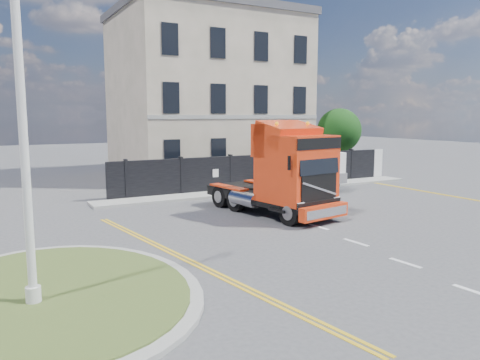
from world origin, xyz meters
TOP-DOWN VIEW (x-y plane):
  - ground at (0.00, 0.00)m, footprint 120.00×120.00m
  - traffic_island at (-7.00, -3.00)m, footprint 6.80×6.80m
  - hoarding_fence at (6.55, 9.00)m, footprint 18.80×0.25m
  - georgian_building at (6.00, 16.50)m, footprint 12.30×10.30m
  - tree at (14.38, 12.10)m, footprint 3.20×3.20m
  - pavement_far at (6.00, 8.10)m, footprint 20.00×1.60m
  - truck at (2.94, 1.88)m, footprint 3.46×6.89m
  - flatbed_pickup at (8.23, 6.96)m, footprint 2.43×5.47m
  - lamppost_island at (-7.50, -3.50)m, footprint 0.26×0.52m

SIDE VIEW (x-z plane):
  - ground at x=0.00m, z-range 0.00..0.00m
  - pavement_far at x=6.00m, z-range 0.00..0.12m
  - traffic_island at x=-7.00m, z-range 0.00..0.16m
  - hoarding_fence at x=6.55m, z-range 0.00..2.00m
  - flatbed_pickup at x=8.23m, z-range 0.09..2.35m
  - truck at x=2.94m, z-range -0.21..3.74m
  - tree at x=14.38m, z-range 0.65..5.45m
  - lamppost_island at x=-7.50m, z-range 0.17..8.59m
  - georgian_building at x=6.00m, z-range -0.63..12.17m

